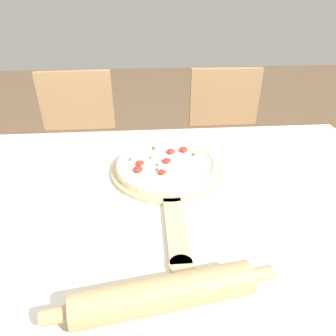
% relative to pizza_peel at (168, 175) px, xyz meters
% --- Properties ---
extents(dining_table, '(1.48, 0.95, 0.77)m').
position_rel_pizza_peel_xyz_m(dining_table, '(-0.01, -0.10, -0.11)').
color(dining_table, brown).
rests_on(dining_table, ground_plane).
extents(towel_cloth, '(1.40, 0.87, 0.00)m').
position_rel_pizza_peel_xyz_m(towel_cloth, '(-0.01, -0.10, -0.01)').
color(towel_cloth, silver).
rests_on(towel_cloth, dining_table).
extents(pizza_peel, '(0.33, 0.56, 0.01)m').
position_rel_pizza_peel_xyz_m(pizza_peel, '(0.00, 0.00, 0.00)').
color(pizza_peel, '#D6B784').
rests_on(pizza_peel, towel_cloth).
extents(pizza, '(0.30, 0.30, 0.03)m').
position_rel_pizza_peel_xyz_m(pizza, '(-0.00, 0.03, 0.02)').
color(pizza, beige).
rests_on(pizza, pizza_peel).
extents(rolling_pin, '(0.40, 0.11, 0.06)m').
position_rel_pizza_peel_xyz_m(rolling_pin, '(-0.04, -0.41, 0.02)').
color(rolling_pin, tan).
rests_on(rolling_pin, towel_cloth).
extents(chair_left, '(0.42, 0.42, 0.89)m').
position_rel_pizza_peel_xyz_m(chair_left, '(-0.42, 0.76, -0.27)').
color(chair_left, tan).
rests_on(chair_left, ground_plane).
extents(chair_right, '(0.41, 0.41, 0.89)m').
position_rel_pizza_peel_xyz_m(chair_right, '(0.38, 0.76, -0.27)').
color(chair_right, tan).
rests_on(chair_right, ground_plane).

